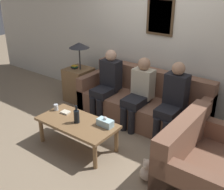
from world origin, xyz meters
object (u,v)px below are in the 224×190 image
object	(u,v)px
wine_bottle	(77,116)
person_left	(107,81)
couch_main	(143,104)
coffee_table	(77,125)
drinking_glass	(56,107)
person_middle	(139,91)
couch_side	(202,167)
teddy_bear	(147,171)
person_right	(173,99)

from	to	relation	value
wine_bottle	person_left	world-z (taller)	person_left
couch_main	wine_bottle	distance (m)	1.36
coffee_table	drinking_glass	world-z (taller)	drinking_glass
wine_bottle	person_middle	xyz separation A→B (m)	(0.33, 1.12, 0.09)
couch_side	drinking_glass	world-z (taller)	couch_side
person_middle	couch_side	bearing A→B (deg)	-31.15
teddy_bear	couch_main	bearing A→B (deg)	123.41
person_left	teddy_bear	world-z (taller)	person_left
coffee_table	person_left	size ratio (longest dim) A/B	1.01
coffee_table	teddy_bear	distance (m)	1.21
coffee_table	person_right	xyz separation A→B (m)	(0.94, 1.10, 0.27)
couch_main	wine_bottle	xyz separation A→B (m)	(-0.31, -1.30, 0.22)
teddy_bear	drinking_glass	bearing A→B (deg)	177.37
couch_main	person_right	bearing A→B (deg)	-16.87
wine_bottle	person_middle	size ratio (longest dim) A/B	0.23
couch_side	drinking_glass	size ratio (longest dim) A/B	12.40
drinking_glass	teddy_bear	distance (m)	1.72
wine_bottle	person_left	bearing A→B (deg)	106.04
person_left	wine_bottle	bearing A→B (deg)	-73.96
drinking_glass	person_right	bearing A→B (deg)	35.82
person_left	couch_side	bearing A→B (deg)	-22.25
couch_side	person_right	bearing A→B (deg)	43.79
wine_bottle	person_left	xyz separation A→B (m)	(-0.32, 1.11, 0.10)
couch_side	person_left	distance (m)	2.24
person_left	drinking_glass	bearing A→B (deg)	-100.82
couch_side	drinking_glass	bearing A→B (deg)	94.74
couch_main	person_right	world-z (taller)	person_right
person_middle	person_right	xyz separation A→B (m)	(0.59, 0.00, 0.02)
couch_main	couch_side	xyz separation A→B (m)	(1.43, -1.04, 0.00)
couch_main	drinking_glass	size ratio (longest dim) A/B	22.59
coffee_table	person_middle	distance (m)	1.18
couch_side	coffee_table	size ratio (longest dim) A/B	1.04
couch_main	person_right	size ratio (longest dim) A/B	1.88
person_left	teddy_bear	bearing A→B (deg)	-36.65
couch_main	person_middle	bearing A→B (deg)	-82.99
couch_main	person_middle	world-z (taller)	person_middle
couch_side	drinking_glass	distance (m)	2.27
teddy_bear	person_middle	bearing A→B (deg)	126.85
couch_main	person_left	bearing A→B (deg)	-162.72
teddy_bear	coffee_table	bearing A→B (deg)	179.33
wine_bottle	teddy_bear	xyz separation A→B (m)	(1.17, 0.01, -0.39)
wine_bottle	couch_side	bearing A→B (deg)	8.80
wine_bottle	drinking_glass	bearing A→B (deg)	170.93
couch_main	drinking_glass	bearing A→B (deg)	-123.96
coffee_table	person_middle	xyz separation A→B (m)	(0.35, 1.10, 0.24)
couch_main	couch_side	size ratio (longest dim) A/B	1.82
coffee_table	wine_bottle	bearing A→B (deg)	-48.19
coffee_table	wine_bottle	size ratio (longest dim) A/B	4.42
couch_side	person_right	xyz separation A→B (m)	(-0.82, 0.85, 0.33)
couch_side	coffee_table	bearing A→B (deg)	98.12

